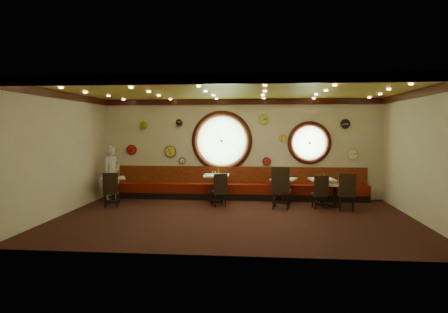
# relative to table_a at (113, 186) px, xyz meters

# --- Properties ---
(floor) EXTENTS (9.00, 6.00, 0.00)m
(floor) POSITION_rel_table_a_xyz_m (3.83, -1.84, -0.48)
(floor) COLOR black
(floor) RESTS_ON ground
(ceiling) EXTENTS (9.00, 6.00, 0.02)m
(ceiling) POSITION_rel_table_a_xyz_m (3.83, -1.84, 2.72)
(ceiling) COLOR gold
(ceiling) RESTS_ON wall_back
(wall_back) EXTENTS (9.00, 0.02, 3.20)m
(wall_back) POSITION_rel_table_a_xyz_m (3.83, 1.16, 1.12)
(wall_back) COLOR beige
(wall_back) RESTS_ON floor
(wall_front) EXTENTS (9.00, 0.02, 3.20)m
(wall_front) POSITION_rel_table_a_xyz_m (3.83, -4.84, 1.12)
(wall_front) COLOR beige
(wall_front) RESTS_ON floor
(wall_left) EXTENTS (0.02, 6.00, 3.20)m
(wall_left) POSITION_rel_table_a_xyz_m (-0.67, -1.84, 1.12)
(wall_left) COLOR beige
(wall_left) RESTS_ON floor
(wall_right) EXTENTS (0.02, 6.00, 3.20)m
(wall_right) POSITION_rel_table_a_xyz_m (8.33, -1.84, 1.12)
(wall_right) COLOR beige
(wall_right) RESTS_ON floor
(molding_back) EXTENTS (9.00, 0.10, 0.18)m
(molding_back) POSITION_rel_table_a_xyz_m (3.83, 1.11, 2.63)
(molding_back) COLOR black
(molding_back) RESTS_ON wall_back
(molding_front) EXTENTS (9.00, 0.10, 0.18)m
(molding_front) POSITION_rel_table_a_xyz_m (3.83, -4.79, 2.63)
(molding_front) COLOR black
(molding_front) RESTS_ON wall_back
(molding_left) EXTENTS (0.10, 6.00, 0.18)m
(molding_left) POSITION_rel_table_a_xyz_m (-0.62, -1.84, 2.63)
(molding_left) COLOR black
(molding_left) RESTS_ON wall_back
(molding_right) EXTENTS (0.10, 6.00, 0.18)m
(molding_right) POSITION_rel_table_a_xyz_m (8.28, -1.84, 2.63)
(molding_right) COLOR black
(molding_right) RESTS_ON wall_back
(banquette_base) EXTENTS (8.00, 0.55, 0.20)m
(banquette_base) POSITION_rel_table_a_xyz_m (3.83, 0.88, -0.38)
(banquette_base) COLOR black
(banquette_base) RESTS_ON floor
(banquette_seat) EXTENTS (8.00, 0.55, 0.30)m
(banquette_seat) POSITION_rel_table_a_xyz_m (3.83, 0.88, -0.13)
(banquette_seat) COLOR #5D1108
(banquette_seat) RESTS_ON banquette_base
(banquette_back) EXTENTS (8.00, 0.10, 0.55)m
(banquette_back) POSITION_rel_table_a_xyz_m (3.83, 1.10, 0.27)
(banquette_back) COLOR #5C070B
(banquette_back) RESTS_ON wall_back
(porthole_left_glass) EXTENTS (1.66, 0.02, 1.66)m
(porthole_left_glass) POSITION_rel_table_a_xyz_m (3.23, 1.16, 1.37)
(porthole_left_glass) COLOR #88C677
(porthole_left_glass) RESTS_ON wall_back
(porthole_left_frame) EXTENTS (1.98, 0.18, 1.98)m
(porthole_left_frame) POSITION_rel_table_a_xyz_m (3.23, 1.14, 1.37)
(porthole_left_frame) COLOR black
(porthole_left_frame) RESTS_ON wall_back
(porthole_left_ring) EXTENTS (1.61, 0.03, 1.61)m
(porthole_left_ring) POSITION_rel_table_a_xyz_m (3.23, 1.11, 1.37)
(porthole_left_ring) COLOR gold
(porthole_left_ring) RESTS_ON wall_back
(porthole_right_glass) EXTENTS (1.10, 0.02, 1.10)m
(porthole_right_glass) POSITION_rel_table_a_xyz_m (6.03, 1.16, 1.32)
(porthole_right_glass) COLOR #88C677
(porthole_right_glass) RESTS_ON wall_back
(porthole_right_frame) EXTENTS (1.38, 0.18, 1.38)m
(porthole_right_frame) POSITION_rel_table_a_xyz_m (6.03, 1.14, 1.32)
(porthole_right_frame) COLOR black
(porthole_right_frame) RESTS_ON wall_back
(porthole_right_ring) EXTENTS (1.09, 0.03, 1.09)m
(porthole_right_ring) POSITION_rel_table_a_xyz_m (6.03, 1.11, 1.32)
(porthole_right_ring) COLOR gold
(porthole_right_ring) RESTS_ON wall_back
(wall_clock_0) EXTENTS (0.20, 0.03, 0.20)m
(wall_clock_0) POSITION_rel_table_a_xyz_m (1.93, 1.12, 0.72)
(wall_clock_0) COLOR white
(wall_clock_0) RESTS_ON wall_back
(wall_clock_1) EXTENTS (0.22, 0.03, 0.22)m
(wall_clock_1) POSITION_rel_table_a_xyz_m (5.18, 1.12, 1.47)
(wall_clock_1) COLOR #E8E04D
(wall_clock_1) RESTS_ON wall_back
(wall_clock_2) EXTENTS (0.24, 0.03, 0.24)m
(wall_clock_2) POSITION_rel_table_a_xyz_m (1.83, 1.12, 1.97)
(wall_clock_2) COLOR black
(wall_clock_2) RESTS_ON wall_back
(wall_clock_3) EXTENTS (0.32, 0.03, 0.32)m
(wall_clock_3) POSITION_rel_table_a_xyz_m (0.23, 1.12, 1.07)
(wall_clock_3) COLOR red
(wall_clock_3) RESTS_ON wall_back
(wall_clock_4) EXTENTS (0.36, 0.03, 0.36)m
(wall_clock_4) POSITION_rel_table_a_xyz_m (1.53, 1.12, 1.02)
(wall_clock_4) COLOR yellow
(wall_clock_4) RESTS_ON wall_back
(wall_clock_5) EXTENTS (0.34, 0.03, 0.34)m
(wall_clock_5) POSITION_rel_table_a_xyz_m (7.38, 1.12, 0.97)
(wall_clock_5) COLOR white
(wall_clock_5) RESTS_ON wall_back
(wall_clock_6) EXTENTS (0.26, 0.03, 0.26)m
(wall_clock_6) POSITION_rel_table_a_xyz_m (0.63, 1.12, 1.87)
(wall_clock_6) COLOR #73BE26
(wall_clock_6) RESTS_ON wall_back
(wall_clock_7) EXTENTS (0.24, 0.03, 0.24)m
(wall_clock_7) POSITION_rel_table_a_xyz_m (4.68, 1.12, 0.72)
(wall_clock_7) COLOR red
(wall_clock_7) RESTS_ON wall_back
(wall_clock_8) EXTENTS (0.28, 0.03, 0.28)m
(wall_clock_8) POSITION_rel_table_a_xyz_m (7.13, 1.12, 1.92)
(wall_clock_8) COLOR black
(wall_clock_8) RESTS_ON wall_back
(wall_clock_9) EXTENTS (0.30, 0.03, 0.30)m
(wall_clock_9) POSITION_rel_table_a_xyz_m (4.58, 1.12, 2.07)
(wall_clock_9) COLOR #ACD642
(wall_clock_9) RESTS_ON wall_back
(table_a) EXTENTS (0.92, 0.92, 0.77)m
(table_a) POSITION_rel_table_a_xyz_m (0.00, 0.00, 0.00)
(table_a) COLOR black
(table_a) RESTS_ON floor
(table_b) EXTENTS (0.79, 0.79, 0.84)m
(table_b) POSITION_rel_table_a_xyz_m (3.14, 0.35, 0.04)
(table_b) COLOR black
(table_b) RESTS_ON floor
(table_c) EXTENTS (0.88, 0.88, 0.76)m
(table_c) POSITION_rel_table_a_xyz_m (5.19, 0.32, -0.01)
(table_c) COLOR black
(table_c) RESTS_ON floor
(table_d) EXTENTS (0.77, 0.77, 0.77)m
(table_d) POSITION_rel_table_a_xyz_m (6.30, 0.19, 0.00)
(table_d) COLOR black
(table_d) RESTS_ON floor
(table_e) EXTENTS (0.76, 0.76, 0.66)m
(table_e) POSITION_rel_table_a_xyz_m (6.63, -0.05, -0.07)
(table_e) COLOR black
(table_e) RESTS_ON floor
(chair_a) EXTENTS (0.52, 0.52, 0.62)m
(chair_a) POSITION_rel_table_a_xyz_m (0.23, -0.79, 0.09)
(chair_a) COLOR black
(chair_a) RESTS_ON floor
(chair_b) EXTENTS (0.54, 0.54, 0.60)m
(chair_b) POSITION_rel_table_a_xyz_m (3.32, -0.39, 0.07)
(chair_b) COLOR black
(chair_b) RESTS_ON floor
(chair_c) EXTENTS (0.58, 0.58, 0.74)m
(chair_c) POSITION_rel_table_a_xyz_m (5.06, -0.63, 0.20)
(chair_c) COLOR black
(chair_c) RESTS_ON floor
(chair_d) EXTENTS (0.45, 0.45, 0.59)m
(chair_d) POSITION_rel_table_a_xyz_m (6.16, -0.46, 0.06)
(chair_d) COLOR black
(chair_d) RESTS_ON floor
(chair_e) EXTENTS (0.50, 0.50, 0.65)m
(chair_e) POSITION_rel_table_a_xyz_m (6.84, -0.70, 0.12)
(chair_e) COLOR black
(chair_e) RESTS_ON floor
(condiment_a_salt) EXTENTS (0.03, 0.03, 0.09)m
(condiment_a_salt) POSITION_rel_table_a_xyz_m (-0.10, 0.03, 0.33)
(condiment_a_salt) COLOR silver
(condiment_a_salt) RESTS_ON table_a
(condiment_b_salt) EXTENTS (0.03, 0.03, 0.10)m
(condiment_b_salt) POSITION_rel_table_a_xyz_m (3.01, 0.47, 0.40)
(condiment_b_salt) COLOR silver
(condiment_b_salt) RESTS_ON table_b
(condiment_c_salt) EXTENTS (0.04, 0.04, 0.11)m
(condiment_c_salt) POSITION_rel_table_a_xyz_m (5.09, 0.34, 0.33)
(condiment_c_salt) COLOR silver
(condiment_c_salt) RESTS_ON table_c
(condiment_d_salt) EXTENTS (0.04, 0.04, 0.10)m
(condiment_d_salt) POSITION_rel_table_a_xyz_m (6.25, 0.24, 0.34)
(condiment_d_salt) COLOR silver
(condiment_d_salt) RESTS_ON table_d
(condiment_a_pepper) EXTENTS (0.03, 0.03, 0.09)m
(condiment_a_pepper) POSITION_rel_table_a_xyz_m (0.02, -0.09, 0.33)
(condiment_a_pepper) COLOR #BBBABF
(condiment_a_pepper) RESTS_ON table_a
(condiment_b_pepper) EXTENTS (0.04, 0.04, 0.11)m
(condiment_b_pepper) POSITION_rel_table_a_xyz_m (3.10, 0.38, 0.40)
(condiment_b_pepper) COLOR silver
(condiment_b_pepper) RESTS_ON table_b
(condiment_c_pepper) EXTENTS (0.04, 0.04, 0.11)m
(condiment_c_pepper) POSITION_rel_table_a_xyz_m (5.21, 0.34, 0.33)
(condiment_c_pepper) COLOR silver
(condiment_c_pepper) RESTS_ON table_c
(condiment_d_pepper) EXTENTS (0.03, 0.03, 0.10)m
(condiment_d_pepper) POSITION_rel_table_a_xyz_m (6.27, 0.16, 0.34)
(condiment_d_pepper) COLOR silver
(condiment_d_pepper) RESTS_ON table_d
(condiment_a_bottle) EXTENTS (0.05, 0.05, 0.17)m
(condiment_a_bottle) POSITION_rel_table_a_xyz_m (0.13, 0.13, 0.37)
(condiment_a_bottle) COLOR gold
(condiment_a_bottle) RESTS_ON table_a
(condiment_b_bottle) EXTENTS (0.05, 0.05, 0.16)m
(condiment_b_bottle) POSITION_rel_table_a_xyz_m (3.19, 0.47, 0.43)
(condiment_b_bottle) COLOR gold
(condiment_b_bottle) RESTS_ON table_b
(condiment_c_bottle) EXTENTS (0.04, 0.04, 0.14)m
(condiment_c_bottle) POSITION_rel_table_a_xyz_m (5.30, 0.37, 0.34)
(condiment_c_bottle) COLOR gold
(condiment_c_bottle) RESTS_ON table_c
(condiment_d_bottle) EXTENTS (0.05, 0.05, 0.16)m
(condiment_d_bottle) POSITION_rel_table_a_xyz_m (6.36, 0.27, 0.37)
(condiment_d_bottle) COLOR gold
(condiment_d_bottle) RESTS_ON table_d
(condiment_e_salt) EXTENTS (0.04, 0.04, 0.11)m
(condiment_e_salt) POSITION_rel_table_a_xyz_m (6.52, -0.06, 0.23)
(condiment_e_salt) COLOR silver
(condiment_e_salt) RESTS_ON table_e
(condiment_e_pepper) EXTENTS (0.03, 0.03, 0.09)m
(condiment_e_pepper) POSITION_rel_table_a_xyz_m (6.67, -0.10, 0.22)
(condiment_e_pepper) COLOR silver
(condiment_e_pepper) RESTS_ON table_e
(condiment_e_bottle) EXTENTS (0.05, 0.05, 0.16)m
(condiment_e_bottle) POSITION_rel_table_a_xyz_m (6.75, 0.01, 0.25)
(condiment_e_bottle) COLOR gold
(condiment_e_bottle) RESTS_ON table_e
(waiter) EXTENTS (0.65, 0.75, 1.72)m
(waiter) POSITION_rel_table_a_xyz_m (-0.17, 0.36, 0.38)
(waiter) COLOR silver
(waiter) RESTS_ON floor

